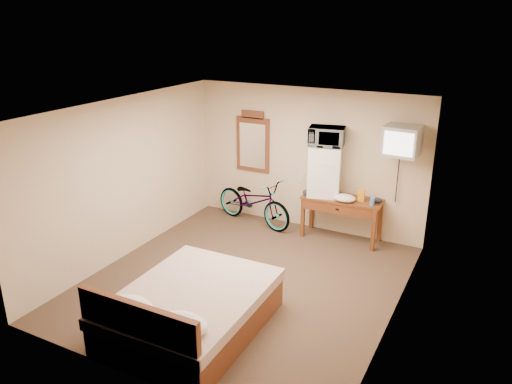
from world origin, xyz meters
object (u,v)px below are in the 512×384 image
crt_television (402,141)px  bicycle (254,201)px  desk (341,205)px  wall_mirror (253,142)px  blue_cup (372,202)px  microwave (327,136)px  bed (189,311)px  mini_fridge (325,170)px

crt_television → bicycle: crt_television is taller
desk → wall_mirror: size_ratio=1.21×
blue_cup → wall_mirror: bearing=171.6°
blue_cup → desk: bearing=172.0°
blue_cup → crt_television: size_ratio=0.21×
crt_television → blue_cup: bearing=-164.7°
microwave → bed: 3.76m
bicycle → wall_mirror: bearing=42.8°
wall_mirror → bicycle: wall_mirror is taller
desk → crt_television: (0.88, 0.02, 1.21)m
mini_fridge → microwave: microwave is taller
blue_cup → bicycle: bearing=179.4°
desk → microwave: (-0.33, 0.06, 1.13)m
wall_mirror → bicycle: 1.07m
mini_fridge → bed: 3.57m
mini_fridge → wall_mirror: size_ratio=0.76×
crt_television → wall_mirror: crt_television is taller
desk → mini_fridge: 0.65m
blue_cup → crt_television: (0.35, 0.10, 1.02)m
bicycle → bed: bed is taller
blue_cup → wall_mirror: wall_mirror is taller
mini_fridge → microwave: 0.58m
desk → crt_television: bearing=1.3°
desk → blue_cup: size_ratio=10.69×
mini_fridge → blue_cup: mini_fridge is taller
microwave → crt_television: size_ratio=0.93×
crt_television → bed: size_ratio=0.29×
desk → blue_cup: blue_cup is taller
microwave → bed: bearing=-109.6°
desk → wall_mirror: 2.01m
blue_cup → crt_television: bearing=15.3°
crt_television → bed: 4.08m
wall_mirror → bed: wall_mirror is taller
mini_fridge → wall_mirror: (-1.48, 0.22, 0.27)m
mini_fridge → desk: bearing=-9.5°
wall_mirror → bed: 3.96m
desk → mini_fridge: size_ratio=1.59×
desk → blue_cup: bearing=-8.0°
mini_fridge → bicycle: mini_fridge is taller
mini_fridge → blue_cup: bearing=-8.6°
microwave → blue_cup: size_ratio=4.50×
crt_television → wall_mirror: bearing=174.7°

